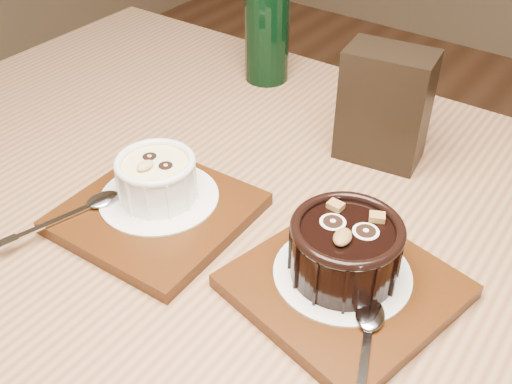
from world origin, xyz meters
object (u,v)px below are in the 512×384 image
(ramekin_dark, at_px, (345,247))
(tray_left, at_px, (157,213))
(ramekin_white, at_px, (157,177))
(tray_right, at_px, (344,286))
(table, at_px, (272,304))
(green_bottle, at_px, (267,18))
(condiment_stand, at_px, (384,106))

(ramekin_dark, bearing_deg, tray_left, 177.16)
(ramekin_white, relative_size, ramekin_dark, 0.83)
(tray_right, relative_size, ramekin_dark, 1.74)
(tray_left, distance_m, ramekin_dark, 0.22)
(ramekin_dark, bearing_deg, ramekin_white, 173.18)
(table, height_order, green_bottle, green_bottle)
(ramekin_dark, bearing_deg, green_bottle, 123.45)
(tray_right, height_order, condiment_stand, condiment_stand)
(tray_left, height_order, ramekin_white, ramekin_white)
(ramekin_white, bearing_deg, tray_left, -50.38)
(tray_left, height_order, green_bottle, green_bottle)
(table, bearing_deg, green_bottle, 126.73)
(table, distance_m, ramekin_white, 0.19)
(ramekin_white, relative_size, tray_right, 0.48)
(condiment_stand, bearing_deg, green_bottle, 158.93)
(table, height_order, ramekin_white, ramekin_white)
(tray_left, bearing_deg, ramekin_dark, 8.67)
(ramekin_white, xyz_separation_m, ramekin_dark, (0.22, 0.02, 0.01))
(tray_right, bearing_deg, green_bottle, 134.98)
(tray_right, bearing_deg, condiment_stand, 109.70)
(tray_left, distance_m, condiment_stand, 0.29)
(ramekin_white, distance_m, green_bottle, 0.34)
(ramekin_dark, relative_size, green_bottle, 0.43)
(ramekin_white, distance_m, tray_right, 0.23)
(ramekin_white, height_order, condiment_stand, condiment_stand)
(tray_left, bearing_deg, green_bottle, 106.09)
(ramekin_dark, bearing_deg, table, 162.50)
(tray_left, relative_size, ramekin_dark, 1.74)
(table, height_order, ramekin_dark, ramekin_dark)
(tray_left, height_order, ramekin_dark, ramekin_dark)
(tray_left, xyz_separation_m, tray_right, (0.22, 0.03, 0.00))
(table, bearing_deg, ramekin_dark, -6.00)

